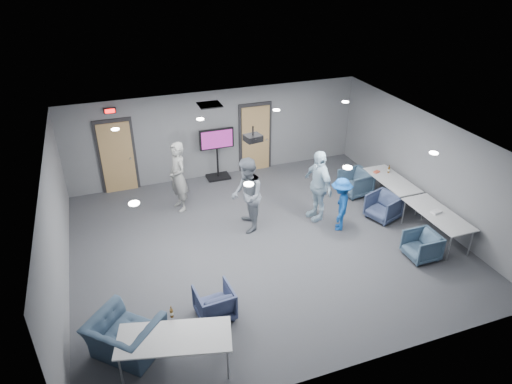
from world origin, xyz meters
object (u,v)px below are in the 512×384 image
object	(u,v)px
table_front_left	(174,339)
table_right_b	(438,215)
person_d	(340,204)
person_b	(247,195)
bottle_front	(172,313)
chair_right_b	(383,207)
chair_front_a	(215,302)
person_a	(178,177)
projector	(253,138)
chair_right_a	(355,183)
table_right_a	(392,181)
chair_front_b	(126,337)
tv_stand	(217,151)
bottle_right	(389,170)
chair_right_c	(422,246)
person_c	(318,185)

from	to	relation	value
table_front_left	table_right_b	bearing A→B (deg)	28.63
table_right_b	person_d	bearing A→B (deg)	58.49
person_b	bottle_front	xyz separation A→B (m)	(-2.50, -3.25, -0.15)
chair_right_b	chair_front_a	world-z (taller)	chair_right_b
person_a	table_front_left	size ratio (longest dim) A/B	0.96
chair_right_b	bottle_front	distance (m)	6.55
projector	chair_right_a	bearing A→B (deg)	-1.31
table_right_a	projector	world-z (taller)	projector
projector	table_right_b	bearing A→B (deg)	-38.70
person_b	chair_front_b	world-z (taller)	person_b
bottle_front	chair_right_b	bearing A→B (deg)	22.55
tv_stand	chair_right_a	bearing A→B (deg)	-34.21
chair_right_b	table_right_b	xyz separation A→B (m)	(0.65, -1.25, 0.34)
person_a	table_front_left	distance (m)	5.44
person_a	bottle_right	size ratio (longest dim) A/B	8.24
chair_right_a	bottle_front	world-z (taller)	bottle_front
chair_front_a	chair_front_b	bearing A→B (deg)	7.44
bottle_right	bottle_front	bearing A→B (deg)	-152.59
table_right_a	person_a	bearing A→B (deg)	73.24
table_front_left	projector	world-z (taller)	projector
table_right_a	projector	xyz separation A→B (m)	(-3.96, 0.26, 1.72)
chair_front_a	chair_right_a	bearing A→B (deg)	-150.97
chair_front_b	chair_right_c	bearing A→B (deg)	-131.50
bottle_front	bottle_right	distance (m)	7.70
table_right_a	bottle_front	distance (m)	7.39
table_right_a	chair_right_a	bearing A→B (deg)	40.07
chair_front_a	person_d	bearing A→B (deg)	-157.43
person_a	projector	xyz separation A→B (m)	(1.62, -1.42, 1.43)
chair_right_c	bottle_right	size ratio (longest dim) A/B	3.01
person_c	chair_right_a	distance (m)	1.90
bottle_right	chair_right_a	bearing A→B (deg)	154.51
person_a	person_c	bearing A→B (deg)	50.13
person_a	chair_front_a	xyz separation A→B (m)	(-0.21, -4.31, -0.64)
table_right_a	chair_right_c	bearing A→B (deg)	161.81
table_right_a	chair_right_b	bearing A→B (deg)	134.81
chair_front_a	table_right_a	world-z (taller)	table_right_a
chair_front_a	tv_stand	distance (m)	6.02
person_b	chair_front_b	xyz separation A→B (m)	(-3.32, -3.08, -0.59)
chair_right_b	chair_right_c	bearing A→B (deg)	-24.37
chair_right_b	projector	size ratio (longest dim) A/B	1.74
table_right_a	table_front_left	world-z (taller)	same
chair_front_b	tv_stand	distance (m)	7.01
person_b	chair_front_b	distance (m)	4.57
chair_right_a	table_right_a	world-z (taller)	table_right_a
projector	table_front_left	bearing A→B (deg)	-135.67
table_right_b	table_front_left	xyz separation A→B (m)	(-6.74, -1.73, 0.00)
chair_right_c	table_right_b	xyz separation A→B (m)	(0.80, 0.53, 0.36)
person_c	chair_right_a	size ratio (longest dim) A/B	2.40
person_a	tv_stand	bearing A→B (deg)	121.41
chair_front_b	table_front_left	size ratio (longest dim) A/B	0.57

